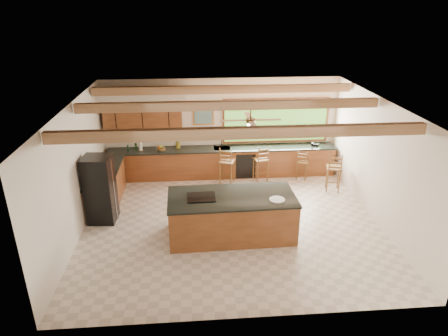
{
  "coord_description": "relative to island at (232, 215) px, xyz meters",
  "views": [
    {
      "loc": [
        -0.88,
        -8.61,
        5.13
      ],
      "look_at": [
        -0.11,
        0.8,
        1.15
      ],
      "focal_mm": 32.0,
      "sensor_mm": 36.0,
      "label": 1
    }
  ],
  "objects": [
    {
      "name": "bar_stool_c",
      "position": [
        3.16,
        2.08,
        0.18
      ],
      "size": [
        0.51,
        0.51,
        1.17
      ],
      "rotation": [
        0.0,
        0.0,
        -0.25
      ],
      "color": "brown",
      "rests_on": "ground"
    },
    {
      "name": "room_shell",
      "position": [
        -0.12,
        1.19,
        1.71
      ],
      "size": [
        7.27,
        6.54,
        3.02
      ],
      "color": "silver",
      "rests_on": "ground"
    },
    {
      "name": "bar_stool_b",
      "position": [
        1.19,
        2.93,
        0.18
      ],
      "size": [
        0.5,
        0.5,
        1.16
      ],
      "rotation": [
        0.0,
        0.0,
        0.23
      ],
      "color": "brown",
      "rests_on": "ground"
    },
    {
      "name": "ground",
      "position": [
        0.05,
        0.54,
        -0.51
      ],
      "size": [
        7.2,
        7.2,
        0.0
      ],
      "primitive_type": "plane",
      "color": "beige",
      "rests_on": "ground"
    },
    {
      "name": "bar_stool_a",
      "position": [
        0.15,
        2.8,
        0.19
      ],
      "size": [
        0.54,
        0.54,
        1.19
      ],
      "rotation": [
        0.0,
        0.0,
        -0.34
      ],
      "color": "brown",
      "rests_on": "ground"
    },
    {
      "name": "bar_stool_d",
      "position": [
        2.48,
        2.94,
        0.06
      ],
      "size": [
        0.46,
        0.46,
        0.96
      ],
      "rotation": [
        0.0,
        0.0,
        -0.43
      ],
      "color": "brown",
      "rests_on": "ground"
    },
    {
      "name": "counter_run",
      "position": [
        -0.77,
        3.06,
        -0.04
      ],
      "size": [
        7.12,
        3.1,
        1.26
      ],
      "color": "brown",
      "rests_on": "ground"
    },
    {
      "name": "refrigerator",
      "position": [
        -3.15,
        0.94,
        0.34
      ],
      "size": [
        0.71,
        0.7,
        1.7
      ],
      "rotation": [
        0.0,
        0.0,
        -0.08
      ],
      "color": "black",
      "rests_on": "ground"
    },
    {
      "name": "island",
      "position": [
        0.0,
        0.0,
        0.0
      ],
      "size": [
        2.93,
        1.43,
        1.03
      ],
      "rotation": [
        0.0,
        0.0,
        0.02
      ],
      "color": "brown",
      "rests_on": "ground"
    }
  ]
}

